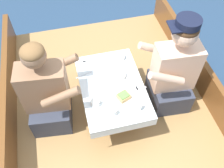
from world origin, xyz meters
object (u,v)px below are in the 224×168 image
object	(u,v)px
person_starboard	(173,72)
coffee_cup_starboard	(113,111)
sandwich	(124,96)
coffee_cup_port	(139,106)
coffee_cup_center	(95,102)
person_port	(47,94)

from	to	relation	value
person_starboard	coffee_cup_starboard	size ratio (longest dim) A/B	11.24
person_starboard	coffee_cup_starboard	bearing A→B (deg)	27.33
sandwich	coffee_cup_port	distance (m)	0.16
coffee_cup_starboard	coffee_cup_center	world-z (taller)	same
person_port	coffee_cup_starboard	world-z (taller)	person_port
sandwich	coffee_cup_starboard	bearing A→B (deg)	-133.71
person_port	coffee_cup_center	bearing A→B (deg)	-20.58
person_port	sandwich	distance (m)	0.68
coffee_cup_starboard	coffee_cup_center	distance (m)	0.18
coffee_cup_port	coffee_cup_center	world-z (taller)	coffee_cup_port
person_starboard	coffee_cup_center	size ratio (longest dim) A/B	9.81
coffee_cup_port	coffee_cup_starboard	distance (m)	0.22
coffee_cup_port	person_starboard	bearing A→B (deg)	32.96
coffee_cup_port	coffee_cup_center	bearing A→B (deg)	160.22
person_port	coffee_cup_port	distance (m)	0.82
person_starboard	coffee_cup_starboard	distance (m)	0.71
coffee_cup_starboard	sandwich	bearing A→B (deg)	46.29
coffee_cup_starboard	coffee_cup_center	bearing A→B (deg)	135.90
sandwich	person_starboard	bearing A→B (deg)	15.49
person_port	coffee_cup_starboard	distance (m)	0.62
person_starboard	sandwich	size ratio (longest dim) A/B	7.85
person_port	sandwich	size ratio (longest dim) A/B	7.37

